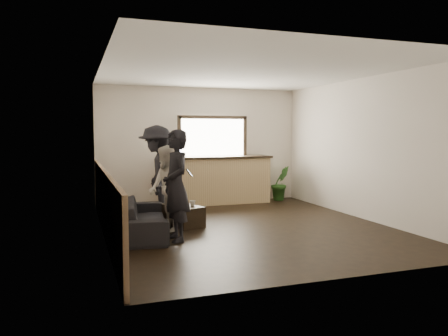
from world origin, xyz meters
name	(u,v)px	position (x,y,z in m)	size (l,w,h in m)	color
ground	(246,227)	(0.00, 0.00, 0.00)	(5.00, 6.00, 0.01)	black
room_shell	(207,147)	(-0.74, 0.00, 1.47)	(5.01, 6.01, 2.80)	silver
bar_counter	(216,177)	(0.30, 2.70, 0.64)	(2.70, 0.68, 2.13)	tan
sofa	(142,217)	(-1.87, 0.02, 0.29)	(1.98, 0.78, 0.58)	black
coffee_table	(182,215)	(-1.07, 0.48, 0.19)	(0.47, 0.85, 0.38)	black
cup_a	(172,202)	(-1.22, 0.64, 0.43)	(0.13, 0.13, 0.10)	silver
cup_b	(193,203)	(-0.91, 0.35, 0.43)	(0.11, 0.11, 0.10)	silver
potted_plant	(280,183)	(2.01, 2.65, 0.44)	(0.48, 0.39, 0.87)	#2D6623
person_a	(176,186)	(-1.42, -0.58, 0.88)	(0.51, 0.69, 1.77)	black
person_b	(167,188)	(-1.42, 0.16, 0.75)	(0.68, 0.81, 1.50)	beige
person_c	(157,173)	(-1.42, 1.06, 0.93)	(0.83, 1.27, 1.86)	black
person_d	(172,175)	(-1.02, 1.62, 0.84)	(0.96, 1.01, 1.69)	black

